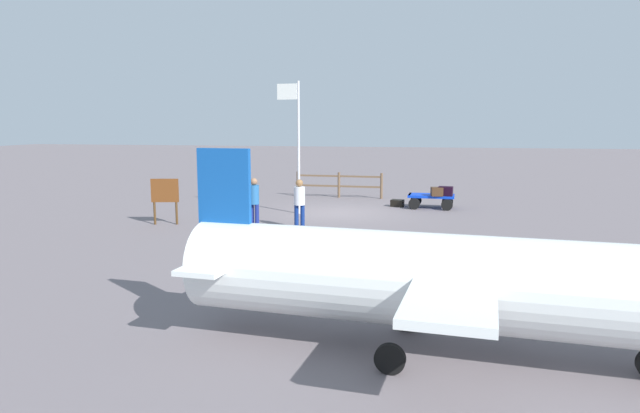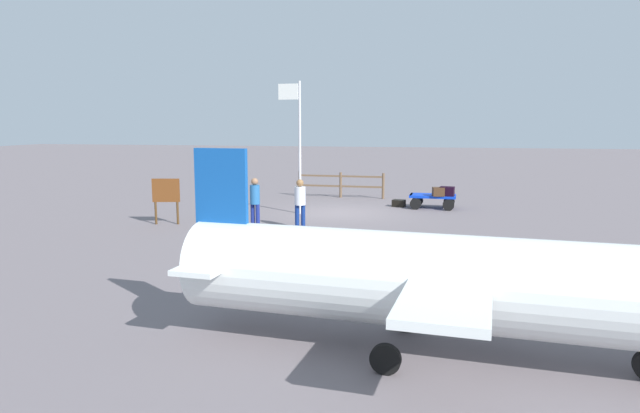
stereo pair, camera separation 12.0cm
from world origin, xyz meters
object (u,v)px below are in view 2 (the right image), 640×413
at_px(suitcase_maroon, 447,191).
at_px(airplane_near, 474,284).
at_px(suitcase_navy, 399,203).
at_px(worker_trailing, 255,199).
at_px(luggage_cart, 432,198).
at_px(worker_lead, 300,200).
at_px(signboard, 166,194).
at_px(flagpole, 297,136).
at_px(suitcase_tan, 438,192).

height_order(suitcase_maroon, airplane_near, airplane_near).
bearing_deg(suitcase_navy, worker_trailing, 52.73).
bearing_deg(airplane_near, suitcase_navy, -82.05).
height_order(suitcase_navy, worker_trailing, worker_trailing).
bearing_deg(suitcase_navy, luggage_cart, 173.39).
height_order(worker_lead, worker_trailing, worker_trailing).
xyz_separation_m(luggage_cart, signboard, (8.85, 5.61, 0.62)).
xyz_separation_m(worker_trailing, signboard, (3.15, 0.06, 0.08)).
xyz_separation_m(suitcase_navy, flagpole, (3.67, 2.57, 2.80)).
relative_size(luggage_cart, worker_trailing, 1.14).
height_order(suitcase_tan, signboard, signboard).
bearing_deg(worker_lead, signboard, 1.16).
xyz_separation_m(suitcase_tan, flagpole, (5.26, 2.03, 2.22)).
xyz_separation_m(suitcase_navy, worker_trailing, (4.34, 5.70, 0.81)).
bearing_deg(airplane_near, signboard, -44.44).
bearing_deg(suitcase_tan, airplane_near, 92.07).
distance_m(luggage_cart, airplane_near, 15.07).
bearing_deg(worker_trailing, signboard, 1.10).
xyz_separation_m(suitcase_maroon, flagpole, (5.61, 2.14, 2.20)).
xyz_separation_m(suitcase_tan, airplane_near, (-0.53, 14.65, 0.43)).
bearing_deg(luggage_cart, worker_trailing, 44.25).
bearing_deg(luggage_cart, airplane_near, 92.92).
height_order(suitcase_navy, worker_lead, worker_lead).
height_order(suitcase_maroon, flagpole, flagpole).
bearing_deg(worker_lead, flagpole, -74.50).
height_order(airplane_near, flagpole, flagpole).
distance_m(suitcase_maroon, signboard, 10.83).
distance_m(airplane_near, signboard, 13.46).
relative_size(worker_lead, signboard, 1.04).
relative_size(suitcase_maroon, worker_lead, 0.37).
bearing_deg(suitcase_maroon, suitcase_tan, 16.89).
xyz_separation_m(flagpole, signboard, (3.82, 3.19, -1.91)).
xyz_separation_m(luggage_cart, suitcase_maroon, (-0.58, 0.28, 0.33)).
relative_size(suitcase_navy, worker_lead, 0.35).
bearing_deg(signboard, suitcase_tan, -150.08).
bearing_deg(worker_trailing, suitcase_maroon, -139.98).
distance_m(suitcase_tan, worker_trailing, 7.87).
bearing_deg(worker_lead, suitcase_tan, -130.64).
bearing_deg(luggage_cart, suitcase_tan, 121.72).
distance_m(worker_trailing, flagpole, 3.77).
bearing_deg(flagpole, signboard, 39.91).
height_order(suitcase_maroon, worker_lead, worker_lead).
distance_m(worker_lead, airplane_near, 10.72).
bearing_deg(flagpole, suitcase_navy, -145.00).
bearing_deg(flagpole, suitcase_maroon, -159.14).
xyz_separation_m(worker_lead, flagpole, (0.86, -3.10, 1.98)).
distance_m(flagpole, signboard, 5.33).
bearing_deg(suitcase_tan, worker_lead, 49.36).
xyz_separation_m(suitcase_maroon, airplane_near, (-0.19, 14.75, 0.41)).
relative_size(suitcase_maroon, worker_trailing, 0.37).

